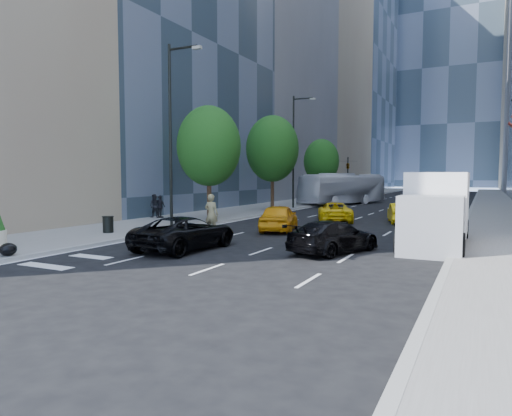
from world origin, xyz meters
The scene contains 26 objects.
ground centered at (0.00, 0.00, 0.00)m, with size 160.00×160.00×0.00m, color black.
sidewalk_left centered at (-9.00, 30.00, 0.07)m, with size 6.00×120.00×0.15m, color slate.
sidewalk_right centered at (10.00, 30.00, 0.07)m, with size 4.00×120.00×0.15m, color slate.
tower_left_mid centered at (-22.00, 42.00, 22.50)m, with size 20.00×24.00×45.00m, color slate.
tower_left_far centered at (-22.00, 66.00, 35.00)m, with size 20.00×24.00×70.00m, color gray.
tower_left_end centered at (-22.00, 92.00, 30.00)m, with size 20.00×28.00×60.00m, color #2D3B47.
tower_distant centered at (0.00, 120.00, 45.00)m, with size 40.00×20.00×90.00m, color #2D3B47.
lamp_near centered at (-6.32, 4.00, 5.81)m, with size 2.13×0.22×10.00m.
lamp_far centered at (-6.32, 22.00, 5.81)m, with size 2.13×0.22×10.00m.
tree_near centered at (-7.20, 9.00, 4.97)m, with size 4.20×4.20×7.46m.
tree_mid centered at (-7.20, 19.00, 5.32)m, with size 4.50×4.50×7.99m.
tree_far centered at (-7.20, 32.00, 4.62)m, with size 3.90×3.90×6.92m.
traffic_signal centered at (-6.40, 40.00, 4.23)m, with size 2.48×0.53×5.20m.
skateboarder centered at (-3.20, 2.92, 1.00)m, with size 0.73×0.48×2.00m, color olive.
black_sedan_lincoln centered at (-2.00, -1.00, 0.69)m, with size 2.30×4.98×1.38m, color black.
black_sedan_mercedes centered at (3.72, 1.00, 0.64)m, with size 1.80×4.43×1.28m, color black.
taxi_a centered at (-1.08, 6.50, 0.75)m, with size 1.76×4.38×1.49m, color orange.
taxi_b centered at (4.20, 14.00, 0.64)m, with size 1.35×3.86×1.27m, color yellow.
taxi_c centered at (0.13, 13.00, 0.64)m, with size 2.13×4.61×1.28m, color yellow.
taxi_d centered at (3.99, 20.50, 0.76)m, with size 2.13×5.23×1.52m, color #FCB30D.
city_bus centered at (-4.33, 30.74, 1.64)m, with size 2.76×11.80×3.29m, color white.
box_truck centered at (7.20, 4.48, 1.62)m, with size 2.51×6.71×3.19m.
pedestrian_a centered at (-11.20, 8.36, 0.96)m, with size 0.79×0.61×1.62m, color black.
pedestrian_b centered at (-10.89, 8.54, 0.93)m, with size 0.91×0.38×1.56m, color black.
trash_can centered at (-8.13, 0.87, 0.55)m, with size 0.54×0.54×0.81m, color black.
garbage_bags centered at (-6.56, -5.97, 0.38)m, with size 0.96×0.93×0.48m.
Camera 1 is at (9.01, -16.43, 3.07)m, focal length 32.00 mm.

